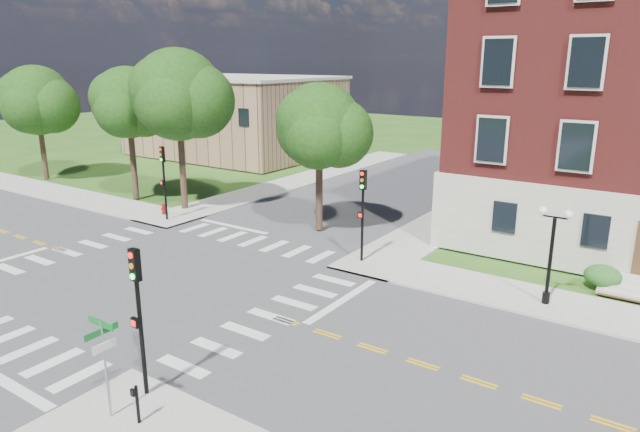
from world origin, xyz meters
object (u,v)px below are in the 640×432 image
Objects in this scene: traffic_signal_se at (138,304)px; twin_lamp_west at (551,250)px; traffic_signal_nw at (164,173)px; traffic_signal_ne at (363,204)px; fire_hydrant at (164,209)px; push_button_post at (137,402)px; street_sign_pole at (104,350)px.

twin_lamp_west is at bearing 58.49° from traffic_signal_se.
traffic_signal_nw is 23.74m from twin_lamp_west.
traffic_signal_ne is 6.40× the size of fire_hydrant.
traffic_signal_ne is at bearing 1.54° from traffic_signal_nw.
traffic_signal_ne is 15.77m from push_button_post.
traffic_signal_nw is 4.00× the size of push_button_post.
street_sign_pole is (15.13, -15.36, -0.88)m from traffic_signal_nw.
traffic_signal_se is 6.40× the size of fire_hydrant.
street_sign_pole is (0.65, -15.75, -0.88)m from traffic_signal_ne.
traffic_signal_ne is at bearing 92.12° from traffic_signal_se.
street_sign_pole is at bearing -87.63° from traffic_signal_ne.
twin_lamp_west is 3.53× the size of push_button_post.
traffic_signal_se reaches higher than twin_lamp_west.
traffic_signal_nw is at bearing 134.56° from street_sign_pole.
street_sign_pole reaches higher than fire_hydrant.
twin_lamp_west is (9.25, -0.14, -0.66)m from traffic_signal_ne.
push_button_post is at bearing -47.22° from traffic_signal_se.
traffic_signal_se is at bearing -42.96° from traffic_signal_nw.
traffic_signal_ne is 9.28m from twin_lamp_west.
fire_hydrant is (-1.22, 0.81, -2.72)m from traffic_signal_nw.
traffic_signal_se is at bearing 132.78° from push_button_post.
street_sign_pole reaches higher than push_button_post.
traffic_signal_nw is 3.09m from fire_hydrant.
traffic_signal_nw reaches higher than push_button_post.
twin_lamp_west is at bearing -0.88° from traffic_signal_ne.
push_button_post is (1.05, -1.14, -2.39)m from traffic_signal_se.
twin_lamp_west reaches higher than street_sign_pole.
traffic_signal_se is at bearing -42.35° from fire_hydrant.
traffic_signal_se reaches higher than push_button_post.
twin_lamp_west is (8.72, 14.23, -0.66)m from traffic_signal_se.
twin_lamp_west is at bearing -1.30° from fire_hydrant.
traffic_signal_ne reaches higher than fire_hydrant.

